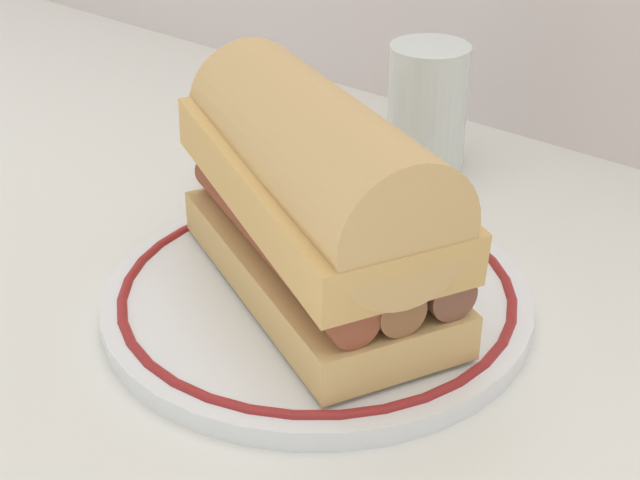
{
  "coord_description": "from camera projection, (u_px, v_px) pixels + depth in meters",
  "views": [
    {
      "loc": [
        0.29,
        -0.36,
        0.32
      ],
      "look_at": [
        -0.01,
        0.0,
        0.04
      ],
      "focal_mm": 53.59,
      "sensor_mm": 36.0,
      "label": 1
    }
  ],
  "objects": [
    {
      "name": "ground_plane",
      "position": [
        333.0,
        315.0,
        0.56
      ],
      "size": [
        1.5,
        1.5,
        0.0
      ],
      "primitive_type": "plane",
      "color": "silver"
    },
    {
      "name": "plate",
      "position": [
        320.0,
        295.0,
        0.56
      ],
      "size": [
        0.25,
        0.25,
        0.01
      ],
      "color": "white",
      "rests_on": "ground_plane"
    },
    {
      "name": "sausage_sandwich",
      "position": [
        320.0,
        193.0,
        0.53
      ],
      "size": [
        0.22,
        0.17,
        0.12
      ],
      "rotation": [
        0.0,
        0.0,
        -0.43
      ],
      "color": "tan",
      "rests_on": "plate"
    },
    {
      "name": "drinking_glass",
      "position": [
        427.0,
        116.0,
        0.72
      ],
      "size": [
        0.06,
        0.06,
        0.1
      ],
      "color": "silver",
      "rests_on": "ground_plane"
    },
    {
      "name": "butter_knife",
      "position": [
        283.0,
        161.0,
        0.74
      ],
      "size": [
        0.07,
        0.15,
        0.01
      ],
      "color": "silver",
      "rests_on": "ground_plane"
    }
  ]
}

